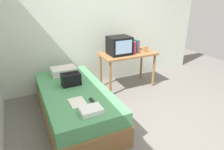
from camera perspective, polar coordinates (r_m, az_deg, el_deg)
name	(u,v)px	position (r m, az deg, el deg)	size (l,w,h in m)	color
ground_plane	(146,130)	(3.23, 9.55, -15.00)	(8.00, 8.00, 0.00)	slate
wall_back	(95,25)	(4.38, -4.80, 14.01)	(5.20, 0.10, 2.60)	silver
bed	(75,104)	(3.35, -10.34, -8.07)	(1.00, 2.00, 0.53)	olive
desk	(128,57)	(4.26, 4.44, 4.98)	(1.16, 0.60, 0.76)	olive
tv	(119,45)	(4.09, 2.08, 8.34)	(0.44, 0.39, 0.36)	black
water_bottle	(134,48)	(4.17, 6.34, 7.65)	(0.07, 0.07, 0.24)	#E53372
book_row	(134,45)	(4.39, 6.35, 8.34)	(0.17, 0.17, 0.25)	gold
picture_frame	(146,49)	(4.30, 9.53, 7.18)	(0.11, 0.02, 0.13)	#B27F4C
pillow	(64,71)	(3.83, -13.46, 1.20)	(0.45, 0.32, 0.12)	silver
handbag	(71,79)	(3.34, -11.53, -1.13)	(0.30, 0.20, 0.22)	black
magazine	(77,102)	(2.85, -9.74, -7.58)	(0.21, 0.29, 0.01)	white
remote_dark	(92,101)	(2.84, -5.61, -7.29)	(0.04, 0.16, 0.02)	black
folded_towel	(91,110)	(2.60, -6.00, -9.86)	(0.28, 0.22, 0.06)	white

